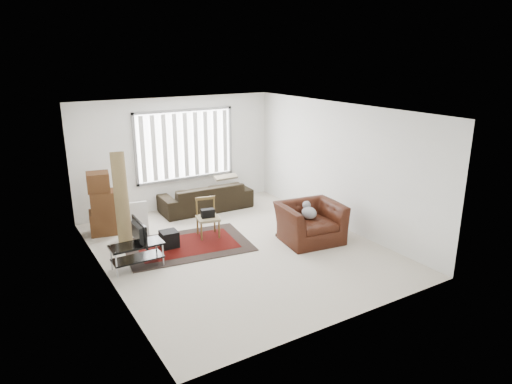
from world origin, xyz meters
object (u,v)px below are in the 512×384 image
at_px(sofa, 206,193).
at_px(armchair, 310,220).
at_px(tv_stand, 137,251).
at_px(moving_boxes, 102,206).
at_px(side_chair, 208,216).

bearing_deg(sofa, armchair, 110.58).
height_order(tv_stand, armchair, armchair).
distance_m(tv_stand, moving_boxes, 2.01).
bearing_deg(sofa, moving_boxes, 8.01).
relative_size(moving_boxes, armchair, 0.99).
bearing_deg(side_chair, sofa, 77.74).
distance_m(tv_stand, armchair, 3.44).
bearing_deg(tv_stand, sofa, 43.03).
height_order(moving_boxes, side_chair, moving_boxes).
distance_m(sofa, armchair, 3.03).
relative_size(tv_stand, armchair, 0.69).
bearing_deg(side_chair, armchair, -25.46).
distance_m(side_chair, armchair, 2.11).
xyz_separation_m(side_chair, armchair, (1.68, -1.28, -0.00)).
xyz_separation_m(moving_boxes, side_chair, (1.81, -1.32, -0.17)).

